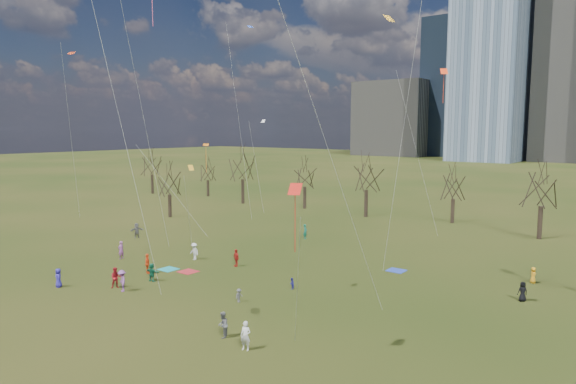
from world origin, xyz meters
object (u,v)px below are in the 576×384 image
Objects in this scene: person_1 at (246,336)px; person_2 at (116,278)px; person_4 at (147,264)px; blanket_teal at (168,269)px; person_0 at (58,278)px; blanket_crimson at (188,272)px; blanket_navy at (396,270)px.

person_2 is (-16.55, 2.29, -0.01)m from person_1.
person_4 is at bearing 144.36° from person_1.
person_2 is (1.10, -6.29, 0.85)m from blanket_teal.
blanket_teal is 9.56m from person_0.
person_1 is (20.53, 0.49, 0.09)m from person_0.
blanket_crimson is 3.73m from person_4.
person_1 is at bearing -25.94° from blanket_teal.
blanket_teal is at bearing -143.42° from blanket_navy.
blanket_navy is 0.92× the size of person_2.
person_1 is (15.54, -9.17, 0.86)m from blanket_crimson.
blanket_navy is at bearing 38.94° from blanket_crimson.
blanket_navy is 19.23m from blanket_crimson.
blanket_navy is at bearing 75.90° from person_1.
blanket_crimson is 18.07m from person_1.
blanket_navy is (17.07, 12.67, 0.00)m from blanket_teal.
person_0 is 0.91× the size of person_2.
person_0 is (-2.87, -9.08, 0.78)m from blanket_teal.
person_4 is (-2.50, -2.61, 0.90)m from blanket_crimson.
person_1 is at bearing 20.59° from person_0.
blanket_teal and blanket_navy have the same top height.
person_1 reaches higher than blanket_navy.
blanket_teal is 2.26m from person_4.
blanket_navy is 24.81m from person_2.
person_2 is at bearing 147.12° from person_4.
blanket_teal is at bearing -63.00° from person_4.
person_1 reaches higher than person_0.
blanket_crimson is 0.91× the size of person_1.
blanket_crimson is at bearing 133.79° from person_1.
person_4 reaches higher than blanket_crimson.
blanket_teal is at bearing -164.60° from blanket_crimson.
blanket_navy is 21.28m from person_1.
person_2 is (3.97, 2.79, 0.08)m from person_0.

